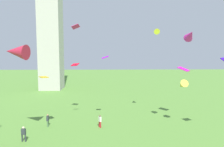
# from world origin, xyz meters

# --- Properties ---
(person_0) EXTENTS (0.50, 0.28, 1.61)m
(person_0) POSITION_xyz_m (-8.21, 12.80, 0.91)
(person_0) COLOR #2D3338
(person_0) RESTS_ON ground_plane
(person_1) EXTENTS (0.41, 0.47, 1.58)m
(person_1) POSITION_xyz_m (-0.42, 16.53, 0.90)
(person_1) COLOR red
(person_1) RESTS_ON ground_plane
(person_2) EXTENTS (0.24, 0.50, 1.61)m
(person_2) POSITION_xyz_m (-6.99, 16.98, 0.91)
(person_2) COLOR #51754C
(person_2) RESTS_ON ground_plane
(kite_flying_2) EXTENTS (2.57, 1.97, 1.73)m
(kite_flying_2) POSITION_xyz_m (-8.84, 13.33, 9.33)
(kite_flying_2) COLOR #B41F39
(kite_flying_3) EXTENTS (1.35, 1.20, 0.47)m
(kite_flying_3) POSITION_xyz_m (-4.36, 22.47, 7.60)
(kite_flying_3) COLOR red
(kite_flying_4) EXTENTS (1.36, 1.44, 0.10)m
(kite_flying_4) POSITION_xyz_m (-6.88, 15.66, 6.46)
(kite_flying_4) COLOR gold
(kite_flying_5) EXTENTS (0.89, 0.73, 0.43)m
(kite_flying_5) POSITION_xyz_m (0.25, 17.95, 8.74)
(kite_flying_5) COLOR #A50BDF
(kite_flying_6) EXTENTS (0.98, 0.63, 0.61)m
(kite_flying_6) POSITION_xyz_m (-3.08, 15.60, 12.23)
(kite_flying_6) COLOR #C32873
(kite_flying_7) EXTENTS (1.06, 1.74, 1.54)m
(kite_flying_7) POSITION_xyz_m (10.03, 17.06, 5.22)
(kite_flying_7) COLOR gold
(kite_flying_8) EXTENTS (1.10, 1.70, 1.43)m
(kite_flying_8) POSITION_xyz_m (9.44, 13.96, 11.15)
(kite_flying_8) COLOR #D828A2
(kite_flying_9) EXTENTS (0.97, 1.45, 1.17)m
(kite_flying_9) POSITION_xyz_m (7.45, 20.43, 12.45)
(kite_flying_9) COLOR yellow
(kite_flying_10) EXTENTS (1.74, 1.71, 0.63)m
(kite_flying_10) POSITION_xyz_m (10.98, 19.12, 7.12)
(kite_flying_10) COLOR #EA12B8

